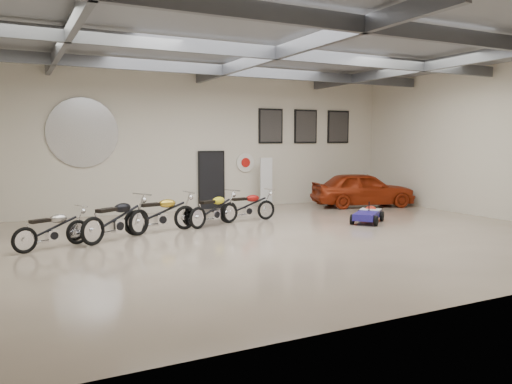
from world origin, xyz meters
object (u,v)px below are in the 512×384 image
motorcycle_black (117,218)px  motorcycle_yellow (214,209)px  motorcycle_gold (161,213)px  motorcycle_red (248,205)px  go_kart (368,212)px  motorcycle_silver (52,228)px  vintage_car (363,189)px  banner_stand (266,182)px

motorcycle_black → motorcycle_yellow: size_ratio=1.10×
motorcycle_gold → motorcycle_red: motorcycle_gold is taller
motorcycle_red → go_kart: motorcycle_red is taller
motorcycle_black → go_kart: motorcycle_black is taller
motorcycle_gold → motorcycle_black: bearing=-166.4°
motorcycle_silver → motorcycle_yellow: (4.61, 1.25, 0.03)m
motorcycle_black → motorcycle_red: size_ratio=1.13×
motorcycle_yellow → motorcycle_gold: bearing=165.7°
motorcycle_red → motorcycle_black: bearing=-168.4°
motorcycle_silver → motorcycle_black: (1.57, 0.34, 0.08)m
motorcycle_red → go_kart: (3.33, -1.80, -0.18)m
motorcycle_black → motorcycle_red: bearing=-15.6°
vintage_car → motorcycle_yellow: bearing=119.1°
motorcycle_silver → motorcycle_black: size_ratio=0.85×
motorcycle_gold → go_kart: motorcycle_gold is taller
motorcycle_red → go_kart: 3.79m
motorcycle_black → motorcycle_yellow: 3.17m
go_kart → vintage_car: size_ratio=0.46×
banner_stand → vintage_car: bearing=-26.6°
motorcycle_silver → banner_stand: bearing=4.5°
motorcycle_black → banner_stand: bearing=0.6°
motorcycle_silver → motorcycle_black: motorcycle_black is taller
motorcycle_silver → motorcycle_yellow: bearing=-8.8°
motorcycle_red → motorcycle_yellow: bearing=-170.8°
banner_stand → vintage_car: size_ratio=0.48×
motorcycle_silver → motorcycle_gold: size_ratio=0.88×
motorcycle_gold → banner_stand: bearing=23.8°
motorcycle_red → motorcycle_silver: bearing=-169.3°
motorcycle_red → vintage_car: size_ratio=0.50×
vintage_car → motorcycle_black: bearing=120.2°
go_kart → banner_stand: bearing=65.6°
banner_stand → motorcycle_yellow: size_ratio=0.94×
banner_stand → motorcycle_gold: 6.11m
banner_stand → motorcycle_red: bearing=-130.2°
motorcycle_gold → go_kart: 6.41m
vintage_car → motorcycle_silver: bearing=119.9°
motorcycle_yellow → go_kart: 4.82m
go_kart → motorcycle_silver: bearing=138.9°
banner_stand → motorcycle_gold: (-5.06, -3.39, -0.39)m
motorcycle_silver → vintage_car: vintage_car is taller
motorcycle_silver → motorcycle_yellow: size_ratio=0.94×
motorcycle_yellow → go_kart: (4.57, -1.51, -0.20)m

